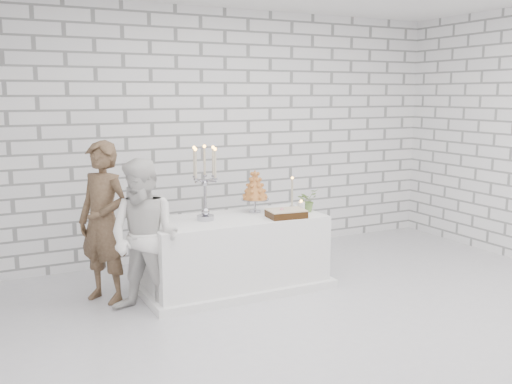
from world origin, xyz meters
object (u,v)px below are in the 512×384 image
object	(u,v)px
candelabra	(205,183)
bride	(145,238)
groom	(104,222)
croquembouche	(255,191)
cake_table	(235,253)

from	to	relation	value
candelabra	bride	bearing A→B (deg)	-158.01
bride	candelabra	world-z (taller)	candelabra
groom	croquembouche	xyz separation A→B (m)	(1.57, -0.10, 0.20)
candelabra	croquembouche	size ratio (longest dim) A/B	1.64
bride	cake_table	bearing A→B (deg)	60.78
cake_table	croquembouche	bearing A→B (deg)	25.91
cake_table	candelabra	distance (m)	0.81
cake_table	croquembouche	world-z (taller)	croquembouche
cake_table	candelabra	xyz separation A→B (m)	(-0.32, 0.02, 0.75)
bride	croquembouche	size ratio (longest dim) A/B	3.12
bride	candelabra	bearing A→B (deg)	68.06
groom	candelabra	distance (m)	1.04
candelabra	cake_table	bearing A→B (deg)	-2.89
cake_table	croquembouche	size ratio (longest dim) A/B	3.95
bride	croquembouche	bearing A→B (deg)	63.48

